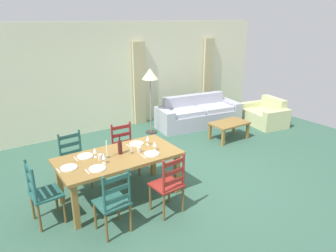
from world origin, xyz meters
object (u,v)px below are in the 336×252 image
(wine_glass_near_left, at_px, (104,157))
(standing_lamp, at_px, (150,78))
(wine_glass_far_left, at_px, (95,151))
(dining_chair_near_right, at_px, (169,184))
(dining_chair_far_left, at_px, (74,160))
(dining_chair_far_right, at_px, (125,150))
(wine_glass_near_right, at_px, (155,144))
(dining_chair_head_west, at_px, (42,193))
(wine_bottle, at_px, (120,147))
(coffee_table, at_px, (229,125))
(coffee_cup_primary, at_px, (139,150))
(coffee_cup_secondary, at_px, (100,157))
(dining_chair_near_left, at_px, (113,202))
(armchair_upholstered, at_px, (266,115))
(wine_glass_far_right, at_px, (148,138))
(dining_table, at_px, (119,160))
(couch, at_px, (198,115))

(wine_glass_near_left, height_order, standing_lamp, standing_lamp)
(wine_glass_near_left, relative_size, wine_glass_far_left, 1.00)
(dining_chair_near_right, bearing_deg, dining_chair_far_left, 119.62)
(dining_chair_far_right, xyz_separation_m, wine_glass_near_right, (0.13, -0.87, 0.38))
(dining_chair_head_west, bearing_deg, dining_chair_near_right, -26.17)
(wine_bottle, height_order, wine_glass_far_left, wine_bottle)
(dining_chair_near_right, distance_m, wine_bottle, 0.99)
(wine_bottle, relative_size, coffee_table, 0.35)
(dining_chair_head_west, bearing_deg, dining_chair_far_right, 23.84)
(dining_chair_head_west, height_order, coffee_cup_primary, dining_chair_head_west)
(wine_bottle, xyz_separation_m, coffee_table, (3.24, 0.85, -0.51))
(wine_glass_far_left, xyz_separation_m, coffee_cup_secondary, (0.03, -0.13, -0.07))
(wine_glass_near_left, bearing_deg, wine_glass_near_right, -1.21)
(dining_chair_near_left, bearing_deg, coffee_cup_secondary, 78.95)
(dining_chair_far_right, xyz_separation_m, armchair_upholstered, (4.47, 0.41, -0.23))
(wine_glass_far_right, height_order, coffee_table, wine_glass_far_right)
(dining_chair_near_left, xyz_separation_m, dining_chair_near_right, (0.86, -0.03, 0.00))
(dining_table, bearing_deg, dining_chair_far_right, 58.48)
(dining_chair_near_left, bearing_deg, dining_chair_near_right, -1.93)
(standing_lamp, bearing_deg, wine_glass_near_left, -132.80)
(dining_chair_near_left, height_order, coffee_cup_secondary, dining_chair_near_left)
(dining_chair_head_west, height_order, standing_lamp, standing_lamp)
(dining_table, bearing_deg, wine_glass_near_left, -155.85)
(wine_bottle, relative_size, wine_glass_far_left, 1.96)
(couch, bearing_deg, dining_table, -147.50)
(wine_bottle, bearing_deg, dining_chair_near_left, -121.90)
(couch, bearing_deg, coffee_table, -90.87)
(coffee_cup_secondary, distance_m, standing_lamp, 3.26)
(dining_chair_far_right, distance_m, wine_glass_near_left, 1.19)
(coffee_cup_primary, bearing_deg, dining_chair_head_west, 177.22)
(dining_chair_far_left, xyz_separation_m, wine_glass_far_right, (1.08, -0.67, 0.38))
(wine_glass_far_left, height_order, coffee_table, wine_glass_far_left)
(wine_glass_far_left, bearing_deg, dining_chair_far_right, 37.03)
(wine_bottle, bearing_deg, standing_lamp, 49.80)
(wine_glass_near_left, height_order, wine_glass_far_right, same)
(wine_glass_near_left, xyz_separation_m, coffee_cup_primary, (0.62, 0.06, -0.07))
(dining_table, relative_size, dining_chair_near_right, 1.98)
(coffee_table, bearing_deg, dining_chair_near_left, -156.21)
(dining_chair_near_left, relative_size, armchair_upholstered, 0.75)
(wine_bottle, height_order, coffee_cup_secondary, wine_bottle)
(dining_chair_far_left, xyz_separation_m, coffee_table, (3.77, 0.10, -0.12))
(coffee_cup_secondary, bearing_deg, wine_glass_near_left, -89.66)
(couch, distance_m, standing_lamp, 1.77)
(dining_chair_near_right, height_order, armchair_upholstered, dining_chair_near_right)
(coffee_cup_secondary, bearing_deg, wine_glass_far_left, 102.25)
(wine_glass_far_left, bearing_deg, dining_chair_near_right, -51.27)
(wine_bottle, relative_size, couch, 0.13)
(coffee_cup_primary, bearing_deg, couch, 36.12)
(dining_chair_near_left, bearing_deg, wine_bottle, 58.10)
(dining_table, distance_m, wine_glass_far_right, 0.64)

